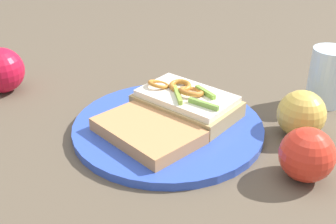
{
  "coord_description": "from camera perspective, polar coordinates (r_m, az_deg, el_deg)",
  "views": [
    {
      "loc": [
        -0.18,
        0.52,
        0.34
      ],
      "look_at": [
        0.0,
        0.0,
        0.03
      ],
      "focal_mm": 45.54,
      "sensor_mm": 36.0,
      "label": 1
    }
  ],
  "objects": [
    {
      "name": "ground_plane",
      "position": [
        0.64,
        -0.0,
        -2.54
      ],
      "size": [
        2.0,
        2.0,
        0.0
      ],
      "primitive_type": "plane",
      "color": "brown",
      "rests_on": "ground"
    },
    {
      "name": "plate",
      "position": [
        0.64,
        -0.0,
        -2.06
      ],
      "size": [
        0.29,
        0.29,
        0.01
      ],
      "primitive_type": "cylinder",
      "color": "#2F4EBA",
      "rests_on": "ground_plane"
    },
    {
      "name": "sandwich",
      "position": [
        0.66,
        2.45,
        1.31
      ],
      "size": [
        0.18,
        0.14,
        0.05
      ],
      "rotation": [
        0.0,
        0.0,
        2.8
      ],
      "color": "tan",
      "rests_on": "plate"
    },
    {
      "name": "bread_slice_side",
      "position": [
        0.6,
        -2.74,
        -2.5
      ],
      "size": [
        0.17,
        0.15,
        0.02
      ],
      "primitive_type": "cube",
      "rotation": [
        0.0,
        0.0,
        2.66
      ],
      "color": "tan",
      "rests_on": "plate"
    },
    {
      "name": "apple_0",
      "position": [
        0.65,
        17.42,
        -0.26
      ],
      "size": [
        0.08,
        0.08,
        0.07
      ],
      "primitive_type": "sphere",
      "rotation": [
        0.0,
        0.0,
        4.48
      ],
      "color": "gold",
      "rests_on": "ground_plane"
    },
    {
      "name": "apple_1",
      "position": [
        0.81,
        -21.43,
        5.23
      ],
      "size": [
        0.09,
        0.09,
        0.08
      ],
      "primitive_type": "sphere",
      "rotation": [
        0.0,
        0.0,
        4.88
      ],
      "color": "red",
      "rests_on": "ground_plane"
    },
    {
      "name": "apple_2",
      "position": [
        0.56,
        18.09,
        -5.45
      ],
      "size": [
        0.09,
        0.09,
        0.07
      ],
      "primitive_type": "sphere",
      "rotation": [
        0.0,
        0.0,
        5.79
      ],
      "color": "red",
      "rests_on": "ground_plane"
    },
    {
      "name": "drinking_glass",
      "position": [
        0.75,
        20.58,
        4.43
      ],
      "size": [
        0.06,
        0.06,
        0.1
      ],
      "primitive_type": "cylinder",
      "color": "silver",
      "rests_on": "ground_plane"
    }
  ]
}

